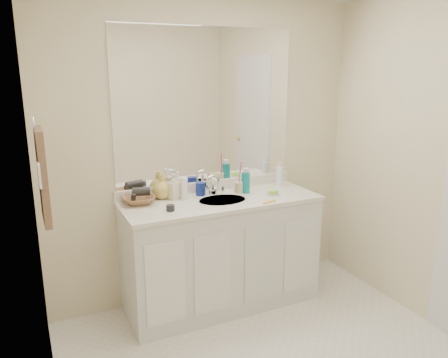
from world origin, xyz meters
TOP-DOWN VIEW (x-y plane):
  - wall_back at (0.00, 1.30)m, footprint 2.60×0.02m
  - wall_left at (-1.30, 0.00)m, footprint 0.02×2.60m
  - vanity_cabinet at (0.00, 1.02)m, footprint 1.50×0.55m
  - countertop at (0.00, 1.02)m, footprint 1.52×0.57m
  - backsplash at (0.00, 1.29)m, footprint 1.52×0.03m
  - sink_basin at (0.00, 1.00)m, footprint 0.37×0.37m
  - faucet at (0.00, 1.18)m, footprint 0.02×0.02m
  - mirror at (0.00, 1.29)m, footprint 1.48×0.01m
  - blue_mug at (-0.10, 1.19)m, footprint 0.10×0.10m
  - tan_cup at (0.20, 1.11)m, footprint 0.08×0.08m
  - toothbrush at (0.21, 1.11)m, footprint 0.02×0.04m
  - mouthwash_bottle at (0.25, 1.11)m, footprint 0.08×0.08m
  - clear_pump_bottle at (0.61, 1.17)m, footprint 0.07×0.07m
  - soap_dish at (0.42, 0.95)m, footprint 0.10×0.09m
  - green_soap at (0.42, 0.95)m, footprint 0.08×0.07m
  - orange_comb at (0.29, 0.80)m, footprint 0.13×0.07m
  - dark_jar at (-0.44, 0.92)m, footprint 0.07×0.07m
  - extra_white_bottle at (-0.26, 1.14)m, footprint 0.07×0.07m
  - soap_bottle_white at (-0.27, 1.25)m, footprint 0.09×0.09m
  - soap_bottle_cream at (-0.32, 1.19)m, footprint 0.11×0.11m
  - soap_bottle_yellow at (-0.40, 1.24)m, footprint 0.18×0.18m
  - wicker_basket at (-0.60, 1.18)m, footprint 0.25×0.25m
  - hair_dryer at (-0.58, 1.18)m, footprint 0.14×0.10m
  - towel_ring at (-1.27, 0.77)m, footprint 0.01×0.11m
  - hand_towel at (-1.25, 0.77)m, footprint 0.04×0.32m
  - switch_plate at (-1.27, 0.57)m, footprint 0.01×0.08m

SIDE VIEW (x-z plane):
  - vanity_cabinet at x=0.00m, z-range 0.00..0.85m
  - countertop at x=0.00m, z-range 0.85..0.88m
  - sink_basin at x=0.00m, z-range 0.86..0.88m
  - orange_comb at x=0.29m, z-range 0.88..0.89m
  - soap_dish at x=0.42m, z-range 0.88..0.89m
  - dark_jar at x=-0.44m, z-range 0.88..0.92m
  - green_soap at x=0.42m, z-range 0.89..0.92m
  - wicker_basket at x=-0.60m, z-range 0.88..0.94m
  - backsplash at x=0.00m, z-range 0.88..0.96m
  - tan_cup at x=0.20m, z-range 0.88..0.97m
  - blue_mug at x=-0.10m, z-range 0.88..0.98m
  - faucet at x=0.00m, z-range 0.88..0.99m
  - clear_pump_bottle at x=0.61m, z-range 0.88..1.04m
  - mouthwash_bottle at x=0.25m, z-range 0.88..1.04m
  - extra_white_bottle at x=-0.26m, z-range 0.88..1.05m
  - hair_dryer at x=-0.58m, z-range 0.94..1.00m
  - soap_bottle_yellow at x=-0.40m, z-range 0.88..1.07m
  - soap_bottle_white at x=-0.27m, z-range 0.88..1.07m
  - soap_bottle_cream at x=-0.32m, z-range 0.88..1.07m
  - toothbrush at x=0.21m, z-range 0.92..1.14m
  - wall_back at x=0.00m, z-range 0.00..2.40m
  - wall_left at x=-1.30m, z-range 0.00..2.40m
  - hand_towel at x=-1.25m, z-range 0.98..1.52m
  - switch_plate at x=-1.27m, z-range 1.24..1.36m
  - towel_ring at x=-1.27m, z-range 1.49..1.61m
  - mirror at x=0.00m, z-range 0.96..2.16m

